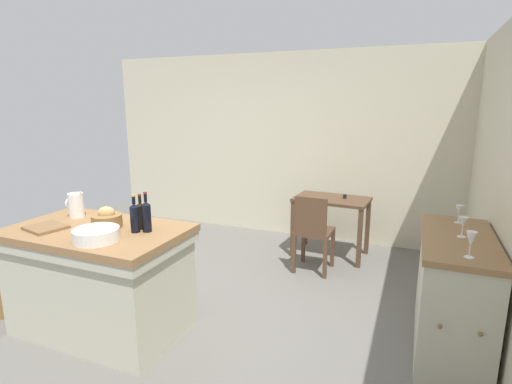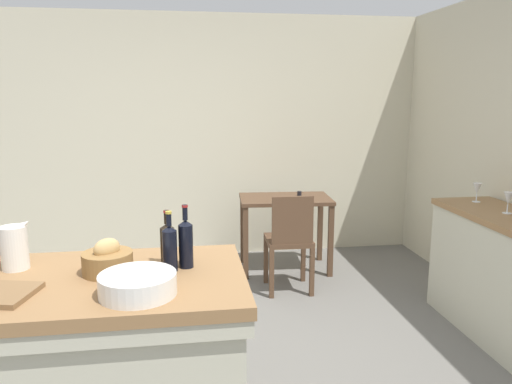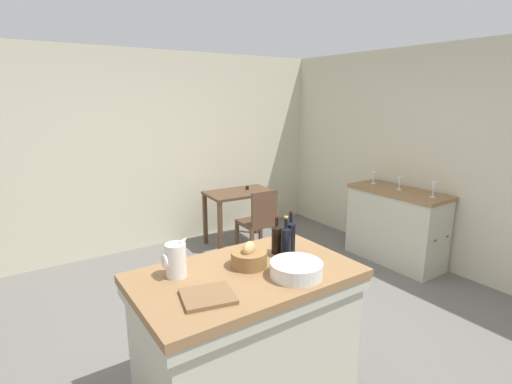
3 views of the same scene
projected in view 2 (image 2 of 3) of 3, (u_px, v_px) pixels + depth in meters
ground_plane at (194, 383)px, 3.06m from camera, size 6.76×6.76×0.00m
wall_back at (185, 138)px, 5.33m from camera, size 5.32×0.12×2.60m
island_table at (98, 359)px, 2.41m from camera, size 1.45×0.88×0.90m
side_cabinet at (500, 274)px, 3.63m from camera, size 0.52×1.21×0.92m
writing_desk at (285, 209)px, 4.95m from camera, size 0.93×0.62×0.80m
wooden_chair at (290, 239)px, 4.39m from camera, size 0.41×0.41×0.91m
pitcher at (14, 247)px, 2.44m from camera, size 0.17×0.13×0.26m
wash_bowl at (138, 284)px, 2.13m from camera, size 0.34×0.34×0.09m
bread_basket at (108, 261)px, 2.39m from camera, size 0.24×0.24×0.18m
wine_bottle_dark at (186, 242)px, 2.46m from camera, size 0.07×0.07×0.32m
wine_bottle_amber at (167, 243)px, 2.49m from camera, size 0.07×0.07×0.29m
wine_bottle_green at (170, 247)px, 2.41m from camera, size 0.07×0.07×0.30m
wine_glass_left at (508, 199)px, 3.53m from camera, size 0.07×0.07×0.16m
wine_glass_middle at (477, 189)px, 3.91m from camera, size 0.07×0.07×0.15m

